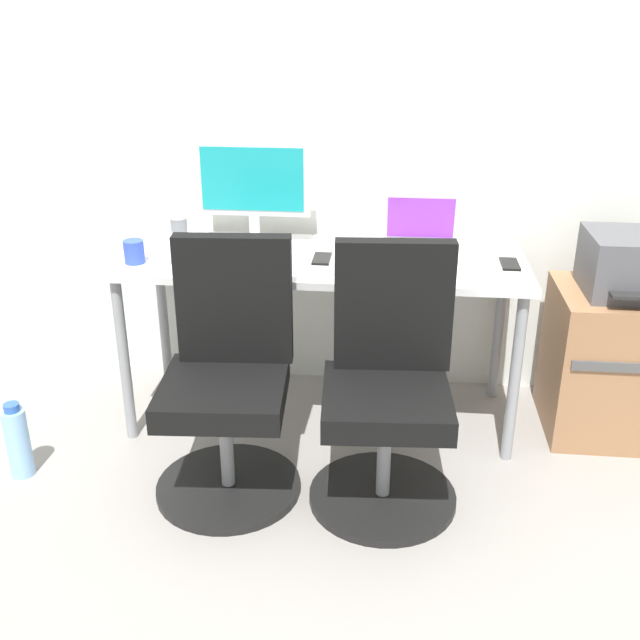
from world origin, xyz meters
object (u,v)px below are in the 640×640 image
object	(u,v)px
side_cabinet	(617,362)
desktop_monitor	(253,185)
printer	(635,264)
office_chair_right	(388,390)
office_chair_left	(228,382)
coffee_mug	(134,252)
water_bottle_on_floor	(18,441)
open_laptop	(420,238)

from	to	relation	value
side_cabinet	desktop_monitor	world-z (taller)	desktop_monitor
printer	side_cabinet	bearing A→B (deg)	90.00
office_chair_right	side_cabinet	size ratio (longest dim) A/B	1.51
office_chair_left	side_cabinet	bearing A→B (deg)	19.97
office_chair_left	coffee_mug	xyz separation A→B (m)	(-0.44, 0.37, 0.36)
side_cabinet	printer	xyz separation A→B (m)	(0.00, -0.00, 0.43)
printer	water_bottle_on_floor	world-z (taller)	printer
office_chair_left	office_chair_right	distance (m)	0.58
water_bottle_on_floor	open_laptop	xyz separation A→B (m)	(1.51, 0.69, 0.65)
office_chair_right	printer	distance (m)	1.14
printer	desktop_monitor	world-z (taller)	desktop_monitor
office_chair_right	coffee_mug	xyz separation A→B (m)	(-1.02, 0.37, 0.36)
printer	desktop_monitor	distance (m)	1.57
office_chair_right	coffee_mug	size ratio (longest dim) A/B	10.22
office_chair_left	printer	bearing A→B (deg)	19.94
coffee_mug	office_chair_left	bearing A→B (deg)	-40.04
office_chair_left	open_laptop	distance (m)	1.01
water_bottle_on_floor	desktop_monitor	distance (m)	1.38
office_chair_right	desktop_monitor	bearing A→B (deg)	130.69
side_cabinet	open_laptop	world-z (taller)	open_laptop
desktop_monitor	office_chair_left	bearing A→B (deg)	-88.20
desktop_monitor	office_chair_right	bearing A→B (deg)	-49.31
water_bottle_on_floor	open_laptop	size ratio (longest dim) A/B	1.00
printer	open_laptop	bearing A→B (deg)	173.60
office_chair_right	coffee_mug	world-z (taller)	office_chair_right
side_cabinet	open_laptop	size ratio (longest dim) A/B	2.01
office_chair_left	water_bottle_on_floor	distance (m)	0.87
office_chair_left	side_cabinet	xyz separation A→B (m)	(1.52, 0.55, -0.11)
side_cabinet	open_laptop	bearing A→B (deg)	173.67
side_cabinet	office_chair_right	bearing A→B (deg)	-149.71
office_chair_left	side_cabinet	distance (m)	1.63
printer	coffee_mug	xyz separation A→B (m)	(-1.97, -0.18, 0.04)
side_cabinet	office_chair_left	bearing A→B (deg)	-160.03
printer	coffee_mug	size ratio (longest dim) A/B	4.35
office_chair_left	open_laptop	world-z (taller)	open_laptop
desktop_monitor	side_cabinet	bearing A→B (deg)	-5.23
office_chair_right	desktop_monitor	size ratio (longest dim) A/B	1.96
desktop_monitor	coffee_mug	world-z (taller)	desktop_monitor
office_chair_left	coffee_mug	world-z (taller)	office_chair_left
open_laptop	coffee_mug	world-z (taller)	open_laptop
office_chair_left	office_chair_right	size ratio (longest dim) A/B	1.00
water_bottle_on_floor	coffee_mug	world-z (taller)	coffee_mug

